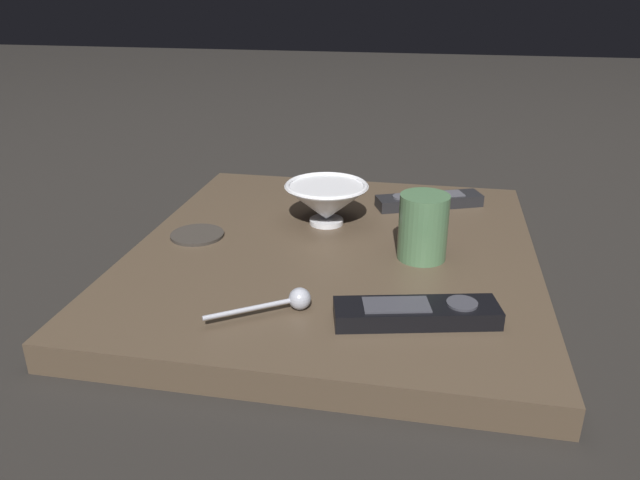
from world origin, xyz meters
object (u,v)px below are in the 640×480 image
Objects in this scene: teaspoon at (292,300)px; drink_coaster at (197,235)px; tv_remote_far at (429,201)px; cereal_bowl at (326,201)px; coffee_mug at (423,227)px; tv_remote_near at (417,313)px.

teaspoon is 0.29m from drink_coaster.
tv_remote_far is 0.42m from drink_coaster.
teaspoon is at bearing 45.72° from drink_coaster.
coffee_mug is (0.11, 0.16, 0.01)m from cereal_bowl.
teaspoon is at bearing -89.27° from tv_remote_near.
cereal_bowl is 1.42× the size of coffee_mug.
teaspoon is at bearing -20.87° from tv_remote_far.
tv_remote_near is at bearing 0.34° from coffee_mug.
drink_coaster is (0.10, -0.19, -0.04)m from cereal_bowl.
teaspoon is at bearing 1.97° from cereal_bowl.
cereal_bowl is 0.30m from teaspoon.
coffee_mug is at bearing -1.33° from tv_remote_far.
cereal_bowl is 0.68× the size of tv_remote_near.
tv_remote_far is (-0.41, 0.00, -0.00)m from tv_remote_near.
teaspoon reaches higher than drink_coaster.
cereal_bowl is 0.20m from coffee_mug.
cereal_bowl is at bearing -54.94° from tv_remote_far.
tv_remote_far is at bearing 159.13° from teaspoon.
coffee_mug is 0.83× the size of teaspoon.
teaspoon reaches higher than tv_remote_near.
tv_remote_far is 2.28× the size of drink_coaster.
drink_coaster is at bearing -91.80° from coffee_mug.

